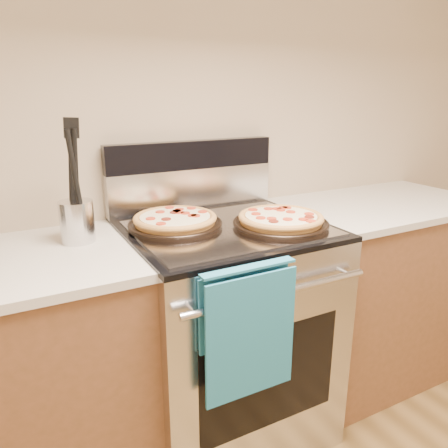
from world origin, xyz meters
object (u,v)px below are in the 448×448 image
range_body (225,333)px  pepperoni_pizza_back (175,221)px  pepperoni_pizza_front (281,220)px  utensil_crock (77,221)px

range_body → pepperoni_pizza_back: (-0.18, 0.07, 0.50)m
range_body → pepperoni_pizza_back: 0.54m
range_body → pepperoni_pizza_front: pepperoni_pizza_front is taller
pepperoni_pizza_back → utensil_crock: utensil_crock is taller
pepperoni_pizza_back → pepperoni_pizza_front: size_ratio=0.98×
range_body → utensil_crock: bearing=167.4°
pepperoni_pizza_back → utensil_crock: bearing=172.2°
range_body → utensil_crock: 0.76m
pepperoni_pizza_back → utensil_crock: (-0.35, 0.05, 0.03)m
pepperoni_pizza_back → pepperoni_pizza_front: 0.40m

